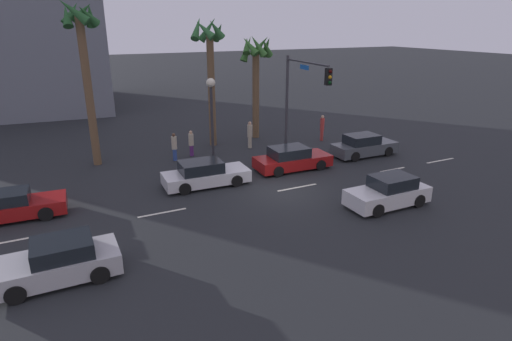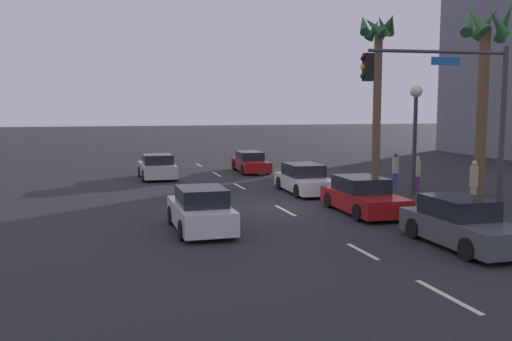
% 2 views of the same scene
% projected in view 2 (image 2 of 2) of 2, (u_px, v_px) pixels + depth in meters
% --- Properties ---
extents(ground_plane, '(220.00, 220.00, 0.00)m').
position_uv_depth(ground_plane, '(279.00, 207.00, 23.04)').
color(ground_plane, '#232628').
extents(lane_stripe_0, '(2.36, 0.14, 0.01)m').
position_uv_depth(lane_stripe_0, '(199.00, 165.00, 40.21)').
color(lane_stripe_0, silver).
rests_on(lane_stripe_0, ground_plane).
extents(lane_stripe_1, '(2.44, 0.14, 0.01)m').
position_uv_depth(lane_stripe_1, '(217.00, 174.00, 34.56)').
color(lane_stripe_1, silver).
rests_on(lane_stripe_1, ground_plane).
extents(lane_stripe_2, '(2.26, 0.14, 0.01)m').
position_uv_depth(lane_stripe_2, '(239.00, 186.00, 29.25)').
color(lane_stripe_2, silver).
rests_on(lane_stripe_2, ground_plane).
extents(lane_stripe_3, '(2.39, 0.14, 0.01)m').
position_uv_depth(lane_stripe_3, '(285.00, 211.00, 22.29)').
color(lane_stripe_3, silver).
rests_on(lane_stripe_3, ground_plane).
extents(lane_stripe_4, '(1.87, 0.14, 0.01)m').
position_uv_depth(lane_stripe_4, '(362.00, 251.00, 15.93)').
color(lane_stripe_4, silver).
rests_on(lane_stripe_4, ground_plane).
extents(lane_stripe_5, '(2.32, 0.14, 0.01)m').
position_uv_depth(lane_stripe_5, '(447.00, 296.00, 12.12)').
color(lane_stripe_5, silver).
rests_on(lane_stripe_5, ground_plane).
extents(car_0, '(4.05, 1.97, 1.42)m').
position_uv_depth(car_0, '(157.00, 167.00, 32.39)').
color(car_0, '#B7B7BC').
rests_on(car_0, ground_plane).
extents(car_1, '(4.61, 2.05, 1.40)m').
position_uv_depth(car_1, '(363.00, 197.00, 21.78)').
color(car_1, maroon).
rests_on(car_1, ground_plane).
extents(car_2, '(4.70, 1.98, 1.29)m').
position_uv_depth(car_2, '(250.00, 163.00, 35.82)').
color(car_2, maroon).
rests_on(car_2, ground_plane).
extents(car_3, '(4.07, 1.80, 1.48)m').
position_uv_depth(car_3, '(201.00, 211.00, 18.58)').
color(car_3, silver).
rests_on(car_3, ground_plane).
extents(car_4, '(4.38, 1.85, 1.44)m').
position_uv_depth(car_4, '(462.00, 225.00, 16.45)').
color(car_4, '#474C51').
rests_on(car_4, ground_plane).
extents(car_5, '(4.65, 2.03, 1.38)m').
position_uv_depth(car_5, '(305.00, 180.00, 27.02)').
color(car_5, silver).
rests_on(car_5, ground_plane).
extents(traffic_signal, '(0.71, 5.69, 6.30)m').
position_uv_depth(traffic_signal, '(456.00, 101.00, 20.16)').
color(traffic_signal, '#38383D').
rests_on(traffic_signal, ground_plane).
extents(streetlamp, '(0.56, 0.56, 5.11)m').
position_uv_depth(streetlamp, '(415.00, 117.00, 25.88)').
color(streetlamp, '#2D2D33').
rests_on(streetlamp, ground_plane).
extents(pedestrian_0, '(0.39, 0.39, 1.89)m').
position_uv_depth(pedestrian_0, '(474.00, 181.00, 23.47)').
color(pedestrian_0, '#B2A58C').
rests_on(pedestrian_0, ground_plane).
extents(pedestrian_2, '(0.45, 0.45, 1.71)m').
position_uv_depth(pedestrian_2, '(417.00, 173.00, 27.55)').
color(pedestrian_2, '#59266B').
rests_on(pedestrian_2, ground_plane).
extents(pedestrian_3, '(0.35, 0.35, 1.79)m').
position_uv_depth(pedestrian_3, '(395.00, 169.00, 28.62)').
color(pedestrian_3, '#2D478C').
rests_on(pedestrian_3, ground_plane).
extents(palm_tree_0, '(2.35, 2.56, 9.71)m').
position_uv_depth(palm_tree_0, '(377.00, 60.00, 32.68)').
color(palm_tree_0, brown).
rests_on(palm_tree_0, ground_plane).
extents(palm_tree_2, '(2.40, 2.56, 8.84)m').
position_uv_depth(palm_tree_2, '(485.00, 62.00, 25.41)').
color(palm_tree_2, brown).
rests_on(palm_tree_2, ground_plane).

